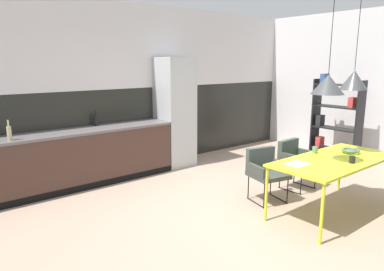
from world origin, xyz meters
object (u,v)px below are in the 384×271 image
Objects in this scene: open_book at (298,164)px; armchair_corner_seat at (265,168)px; refrigerator_column at (175,112)px; pendant_lamp_over_table_far at (354,80)px; fruit_bowl at (351,150)px; bottle_oil_tall at (9,133)px; open_shelf_unit at (335,118)px; armchair_facing_counter at (295,157)px; mug_white_ceramic at (352,160)px; bottle_spice_small at (96,120)px; pendant_lamp_over_table_near at (328,84)px; dining_table at (335,162)px; mug_glass_clear at (315,150)px.

armchair_corner_seat is at bearing 69.83° from open_book.
refrigerator_column is at bearing 83.68° from open_book.
open_book is at bearing 173.36° from pendant_lamp_over_table_far.
armchair_corner_seat is 1.17m from fruit_bowl.
armchair_corner_seat is at bearing -36.92° from bottle_oil_tall.
armchair_corner_seat is at bearing -79.99° from open_shelf_unit.
bottle_oil_tall reaches higher than armchair_facing_counter.
bottle_spice_small is at bearing 116.30° from mug_white_ceramic.
pendant_lamp_over_table_far is (0.64, -3.10, 0.71)m from refrigerator_column.
armchair_corner_seat is at bearing -91.81° from refrigerator_column.
bottle_spice_small is 3.71m from pendant_lamp_over_table_near.
armchair_facing_counter is at bearing 64.77° from dining_table.
pendant_lamp_over_table_near reaches higher than armchair_corner_seat.
dining_table is 3.78m from bottle_spice_small.
open_book is (-1.02, -0.75, 0.24)m from armchair_facing_counter.
refrigerator_column is 1.18× the size of open_shelf_unit.
mug_white_ceramic is at bearing -32.97° from open_book.
pendant_lamp_over_table_far is (0.37, 0.03, 1.04)m from dining_table.
mug_white_ceramic is (-0.44, -1.13, 0.28)m from armchair_facing_counter.
refrigerator_column is 18.01× the size of mug_glass_clear.
armchair_facing_counter is 0.57× the size of pendant_lamp_over_table_far.
open_book is 3.15m from open_shelf_unit.
bottle_spice_small reaches higher than mug_white_ceramic.
armchair_corner_seat is 2.83× the size of bottle_spice_small.
mug_white_ceramic is (-0.44, -0.25, 0.00)m from fruit_bowl.
mug_glass_clear is at bearing 80.05° from dining_table.
refrigerator_column is 3.24m from pendant_lamp_over_table_near.
pendant_lamp_over_table_far is (2.15, -3.30, 0.73)m from bottle_spice_small.
dining_table is at bearing -175.01° from pendant_lamp_over_table_far.
bottle_oil_tall is (-2.91, -0.15, -0.01)m from refrigerator_column.
bottle_oil_tall is at bearing 140.67° from mug_glass_clear.
open_book is 2.29× the size of mug_glass_clear.
open_book is at bearing 147.03° from mug_white_ceramic.
refrigerator_column is 1.11× the size of dining_table.
dining_table is at bearing -61.91° from bottle_spice_small.
pendant_lamp_over_table_far reaches higher than open_shelf_unit.
bottle_oil_tall is at bearing 134.54° from mug_white_ceramic.
mug_glass_clear reaches higher than open_book.
pendant_lamp_over_table_near is (0.23, -0.18, 0.97)m from open_book.
bottle_oil_tall is at bearing 132.99° from pendant_lamp_over_table_near.
mug_glass_clear is 0.40× the size of bottle_oil_tall.
mug_white_ceramic reaches higher than fruit_bowl.
open_book is at bearing 166.43° from dining_table.
open_book is 0.19× the size of pendant_lamp_over_table_near.
mug_glass_clear is (0.66, 0.18, 0.04)m from open_book.
bottle_spice_small is (-1.78, 3.33, 0.31)m from dining_table.
dining_table is 1.00m from armchair_facing_counter.
fruit_bowl is 0.18× the size of pendant_lamp_over_table_near.
pendant_lamp_over_table_far reaches higher than mug_white_ceramic.
armchair_facing_counter is 3.32m from bottle_spice_small.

